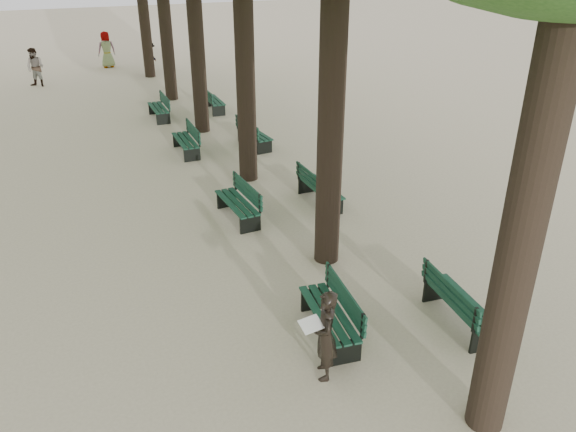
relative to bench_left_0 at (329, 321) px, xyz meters
name	(u,v)px	position (x,y,z in m)	size (l,w,h in m)	color
ground	(327,363)	(-0.37, -0.65, -0.27)	(120.00, 120.00, 0.00)	beige
bench_left_0	(329,321)	(0.00, 0.00, 0.00)	(0.78, 1.85, 0.92)	black
bench_left_1	(238,209)	(0.00, 4.95, 0.00)	(0.67, 1.83, 0.92)	black
bench_left_2	(186,145)	(0.00, 10.18, 0.00)	(0.59, 1.81, 0.92)	black
bench_left_3	(159,112)	(0.00, 14.48, 0.00)	(0.58, 1.80, 0.92)	black
bench_right_0	(459,311)	(2.27, -0.63, 0.00)	(0.76, 1.85, 0.92)	black
bench_right_1	(320,194)	(2.27, 4.99, 0.00)	(0.57, 1.80, 0.92)	black
bench_right_2	(254,139)	(2.27, 9.95, 0.00)	(0.72, 1.84, 0.92)	black
bench_right_3	(214,105)	(2.27, 14.75, 0.00)	(0.62, 1.81, 0.92)	black
man_with_map	(325,336)	(-0.53, -0.88, 0.49)	(0.68, 0.68, 1.53)	black
pedestrian_a	(36,67)	(-4.16, 22.25, 0.62)	(0.86, 0.35, 1.77)	#262628
pedestrian_b	(151,57)	(1.41, 23.36, 0.50)	(1.00, 0.31, 1.55)	#262628
pedestrian_d	(107,50)	(-0.51, 25.63, 0.68)	(0.93, 0.38, 1.90)	#262628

